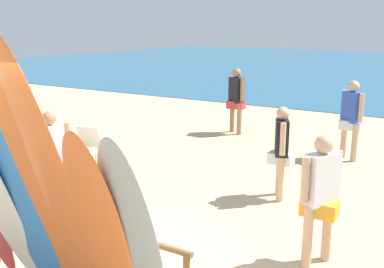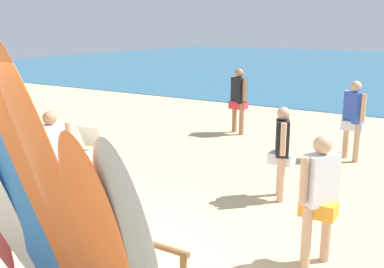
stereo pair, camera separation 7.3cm
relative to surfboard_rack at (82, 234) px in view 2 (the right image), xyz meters
The scene contains 13 objects.
ground 14.01m from the surfboard_rack, 90.00° to the left, with size 60.00×60.00×0.00m, color tan.
surfboard_rack is the anchor object (origin of this frame).
surfboard_blue_3 0.84m from the surfboard_rack, 101.78° to the right, with size 0.58×0.06×2.35m, color #337AD1.
surfboard_orange_4 0.88m from the surfboard_rack, 78.34° to the right, with size 0.56×0.07×2.47m, color orange.
surfboard_orange_5 1.15m from the surfboard_rack, 57.52° to the right, with size 0.47×0.06×2.84m, color orange.
surfboard_orange_6 1.15m from the surfboard_rack, 35.51° to the right, with size 0.51×0.07×2.10m, color orange.
surfboard_grey_7 1.34m from the surfboard_rack, 25.93° to the right, with size 0.53×0.07×2.04m, color #999EA3.
beachgoer_photographing 3.62m from the surfboard_rack, 74.82° to the left, with size 0.40×0.54×1.52m.
beachgoer_strolling 2.29m from the surfboard_rack, 145.87° to the left, with size 0.40×0.52×1.53m.
beachgoer_near_rack 6.50m from the surfboard_rack, 77.29° to the left, with size 0.52×0.43×1.67m.
beachgoer_midbeach 2.70m from the surfboard_rack, 39.91° to the left, with size 0.41×0.53×1.58m.
beachgoer_by_water 7.45m from the surfboard_rack, 102.87° to the left, with size 0.57×0.41×1.70m.
beach_chair_red 4.38m from the surfboard_rack, 133.87° to the left, with size 0.64×0.81×0.80m.
Camera 2 is at (3.33, -3.12, 2.75)m, focal length 41.60 mm.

